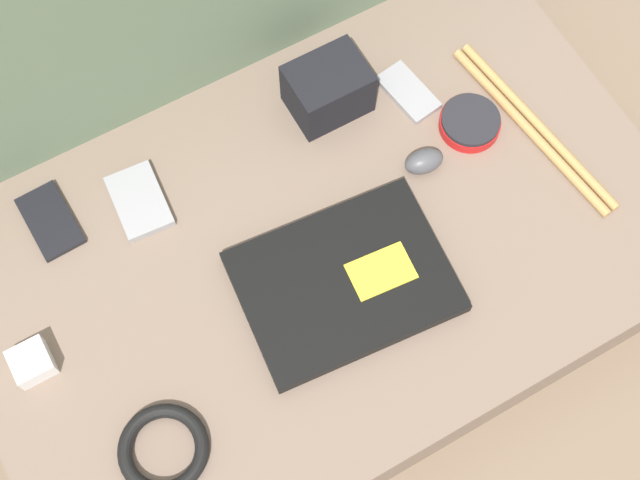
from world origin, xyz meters
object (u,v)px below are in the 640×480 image
(phone_black, at_px, (139,201))
(speaker_puck, at_px, (470,123))
(computer_mouse, at_px, (424,161))
(camera_pouch, at_px, (328,89))
(laptop, at_px, (345,281))
(phone_silver, at_px, (408,92))
(charger_brick, at_px, (32,362))
(phone_small, at_px, (50,221))

(phone_black, bearing_deg, speaker_puck, -10.24)
(computer_mouse, bearing_deg, camera_pouch, 121.70)
(computer_mouse, height_order, camera_pouch, camera_pouch)
(laptop, relative_size, phone_black, 2.70)
(laptop, relative_size, phone_silver, 2.88)
(laptop, distance_m, camera_pouch, 0.30)
(phone_silver, height_order, phone_black, phone_black)
(phone_black, distance_m, charger_brick, 0.28)
(laptop, relative_size, speaker_puck, 3.34)
(speaker_puck, height_order, phone_small, speaker_puck)
(phone_silver, bearing_deg, phone_black, 167.52)
(speaker_puck, bearing_deg, camera_pouch, 139.96)
(camera_pouch, relative_size, charger_brick, 2.23)
(computer_mouse, bearing_deg, laptop, -143.41)
(phone_silver, bearing_deg, camera_pouch, 150.69)
(speaker_puck, xyz_separation_m, phone_black, (-0.50, 0.13, -0.01))
(phone_silver, distance_m, charger_brick, 0.69)
(computer_mouse, relative_size, phone_small, 0.57)
(computer_mouse, xyz_separation_m, phone_silver, (0.05, 0.12, -0.01))
(computer_mouse, distance_m, speaker_puck, 0.10)
(camera_pouch, bearing_deg, phone_silver, -21.32)
(phone_black, relative_size, charger_brick, 2.20)
(speaker_puck, xyz_separation_m, phone_small, (-0.63, 0.17, -0.01))
(phone_small, relative_size, camera_pouch, 0.98)
(charger_brick, bearing_deg, phone_small, 61.41)
(speaker_puck, relative_size, phone_silver, 0.86)
(phone_black, relative_size, phone_small, 1.00)
(phone_black, height_order, charger_brick, charger_brick)
(computer_mouse, bearing_deg, charger_brick, -171.66)
(charger_brick, bearing_deg, phone_silver, 9.89)
(phone_black, bearing_deg, camera_pouch, 6.51)
(laptop, distance_m, computer_mouse, 0.22)
(speaker_puck, bearing_deg, computer_mouse, -166.54)
(laptop, bearing_deg, computer_mouse, 33.51)
(laptop, relative_size, computer_mouse, 4.79)
(laptop, bearing_deg, camera_pouch, 70.53)
(phone_black, bearing_deg, computer_mouse, -16.68)
(laptop, xyz_separation_m, phone_black, (-0.20, 0.26, -0.00))
(phone_silver, relative_size, phone_small, 0.94)
(laptop, distance_m, speaker_puck, 0.32)
(phone_small, xyz_separation_m, charger_brick, (-0.10, -0.19, 0.01))
(speaker_puck, relative_size, phone_small, 0.81)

